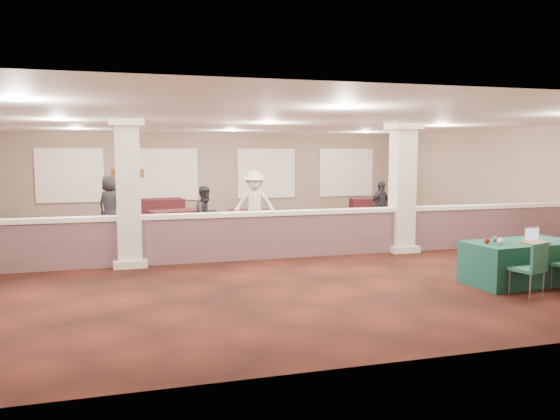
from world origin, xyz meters
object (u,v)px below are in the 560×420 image
object	(u,v)px
far_table_front_left	(94,239)
far_table_back_left	(156,210)
far_table_front_center	(180,222)
far_table_back_center	(254,220)
attendee_d	(110,205)
attendee_a	(206,215)
far_table_front_right	(389,226)
near_table	(520,262)
attendee_c	(381,205)
conf_chair_side	(532,265)
attendee_b	(255,203)
far_table_back_right	(373,207)

from	to	relation	value
far_table_front_left	far_table_back_left	size ratio (longest dim) A/B	0.93
far_table_front_center	far_table_back_center	world-z (taller)	far_table_front_center
attendee_d	attendee_a	bearing A→B (deg)	171.83
far_table_back_left	far_table_front_right	bearing A→B (deg)	-45.47
far_table_front_left	far_table_front_center	bearing A→B (deg)	49.17
near_table	far_table_front_left	world-z (taller)	near_table
near_table	far_table_front_center	xyz separation A→B (m)	(-5.50, 8.14, -0.04)
far_table_front_center	attendee_c	distance (m)	6.29
attendee_d	far_table_front_center	bearing A→B (deg)	-156.15
far_table_front_right	attendee_c	bearing A→B (deg)	71.08
conf_chair_side	far_table_back_left	distance (m)	13.66
far_table_front_left	attendee_b	size ratio (longest dim) A/B	0.93
far_table_front_left	far_table_back_left	world-z (taller)	far_table_back_left
far_table_front_left	far_table_front_right	bearing A→B (deg)	-0.00
far_table_back_center	attendee_c	xyz separation A→B (m)	(3.86, -1.12, 0.45)
far_table_front_center	far_table_front_left	bearing A→B (deg)	-130.83
attendee_a	far_table_front_right	bearing A→B (deg)	-37.87
near_table	far_table_front_right	size ratio (longest dim) A/B	1.10
far_table_front_left	far_table_back_right	bearing A→B (deg)	28.26
conf_chair_side	far_table_back_center	xyz separation A→B (m)	(-2.68, 9.19, -0.23)
far_table_front_center	far_table_back_center	xyz separation A→B (m)	(2.34, 0.20, -0.04)
far_table_back_center	attendee_a	xyz separation A→B (m)	(-1.84, -2.29, 0.46)
near_table	attendee_a	xyz separation A→B (m)	(-5.00, 6.05, 0.38)
attendee_c	far_table_front_center	bearing A→B (deg)	147.63
near_table	far_table_front_center	world-z (taller)	near_table
near_table	conf_chair_side	xyz separation A→B (m)	(-0.47, -0.85, 0.15)
far_table_back_center	attendee_d	xyz separation A→B (m)	(-4.34, 0.30, 0.56)
far_table_front_right	attendee_b	size ratio (longest dim) A/B	0.99
near_table	far_table_front_left	bearing A→B (deg)	139.75
far_table_front_center	far_table_back_left	xyz separation A→B (m)	(-0.50, 3.50, 0.03)
far_table_back_center	attendee_a	world-z (taller)	attendee_a
near_table	attendee_c	distance (m)	7.27
far_table_front_left	far_table_back_right	size ratio (longest dim) A/B	1.05
far_table_back_right	attendee_b	size ratio (longest dim) A/B	0.89
near_table	attendee_b	world-z (taller)	attendee_b
far_table_front_center	attendee_a	xyz separation A→B (m)	(0.50, -2.09, 0.42)
attendee_d	far_table_front_right	bearing A→B (deg)	-164.95
attendee_a	attendee_c	bearing A→B (deg)	-19.46
near_table	far_table_back_left	world-z (taller)	near_table
conf_chair_side	far_table_back_right	world-z (taller)	conf_chair_side
attendee_a	attendee_c	distance (m)	5.83
far_table_back_left	attendee_b	size ratio (longest dim) A/B	1.00
conf_chair_side	attendee_d	world-z (taller)	attendee_d
far_table_back_left	far_table_back_center	size ratio (longest dim) A/B	1.20
far_table_front_left	attendee_a	xyz separation A→B (m)	(2.83, 0.61, 0.42)
conf_chair_side	attendee_a	size ratio (longest dim) A/B	0.60
far_table_front_center	far_table_front_right	bearing A→B (deg)	-25.75
far_table_back_center	attendee_c	distance (m)	4.05
attendee_a	conf_chair_side	bearing A→B (deg)	-87.81
far_table_back_center	attendee_a	bearing A→B (deg)	-128.78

